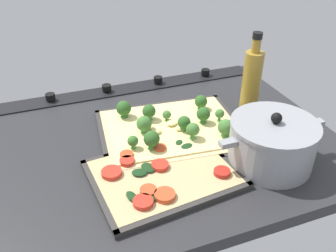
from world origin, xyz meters
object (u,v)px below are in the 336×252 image
object	(u,v)px
baking_tray_back	(163,175)
baking_tray_front	(171,132)
veggie_pizza_back	(161,173)
broccoli_pizza	(172,127)
oil_bottle	(251,84)
cooking_pot	(272,143)

from	to	relation	value
baking_tray_back	baking_tray_front	bearing A→B (deg)	-116.67
veggie_pizza_back	baking_tray_back	bearing A→B (deg)	-171.05
baking_tray_front	baking_tray_back	distance (cm)	17.18
broccoli_pizza	oil_bottle	world-z (taller)	oil_bottle
baking_tray_back	veggie_pizza_back	xyz separation A→B (cm)	(0.63, 0.10, 0.77)
broccoli_pizza	cooking_pot	distance (cm)	25.33
baking_tray_front	baking_tray_back	bearing A→B (deg)	63.33
baking_tray_front	veggie_pizza_back	distance (cm)	17.58
veggie_pizza_back	oil_bottle	distance (cm)	36.06
veggie_pizza_back	oil_bottle	world-z (taller)	oil_bottle
baking_tray_front	broccoli_pizza	distance (cm)	1.74
baking_tray_front	oil_bottle	size ratio (longest dim) A/B	1.64
baking_tray_front	veggie_pizza_back	bearing A→B (deg)	61.63
veggie_pizza_back	cooking_pot	size ratio (longest dim) A/B	1.15
veggie_pizza_back	cooking_pot	world-z (taller)	cooking_pot
broccoli_pizza	cooking_pot	world-z (taller)	cooking_pot
baking_tray_front	broccoli_pizza	size ratio (longest dim) A/B	1.07
cooking_pot	oil_bottle	size ratio (longest dim) A/B	1.10
cooking_pot	veggie_pizza_back	bearing A→B (deg)	-8.02
oil_bottle	broccoli_pizza	bearing A→B (deg)	2.04
broccoli_pizza	baking_tray_back	xyz separation A→B (cm)	(7.72, 15.20, -1.71)
baking_tray_back	oil_bottle	world-z (taller)	oil_bottle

